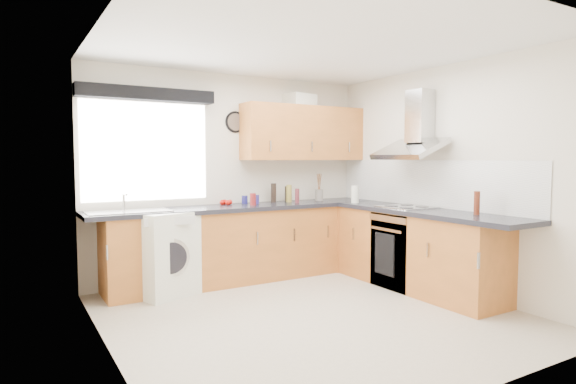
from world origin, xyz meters
TOP-DOWN VIEW (x-y plane):
  - ground_plane at (0.00, 0.00)m, footprint 3.60×3.60m
  - ceiling at (0.00, 0.00)m, footprint 3.60×3.60m
  - wall_back at (0.00, 1.80)m, footprint 3.60×0.02m
  - wall_front at (0.00, -1.80)m, footprint 3.60×0.02m
  - wall_left at (-1.80, 0.00)m, footprint 0.02×3.60m
  - wall_right at (1.80, 0.00)m, footprint 0.02×3.60m
  - window at (-1.05, 1.79)m, footprint 1.40×0.02m
  - window_blind at (-1.05, 1.70)m, footprint 1.50×0.18m
  - splashback at (1.79, 0.30)m, footprint 0.01×3.00m
  - base_cab_back at (-0.10, 1.51)m, footprint 3.00×0.58m
  - base_cab_corner at (1.50, 1.50)m, footprint 0.60×0.60m
  - base_cab_right at (1.51, 0.15)m, footprint 0.58×2.10m
  - worktop_back at (0.00, 1.50)m, footprint 3.60×0.62m
  - worktop_right at (1.50, 0.00)m, footprint 0.62×2.42m
  - sink at (-1.33, 1.50)m, footprint 0.84×0.46m
  - oven at (1.50, 0.30)m, footprint 0.56×0.58m
  - hob_plate at (1.50, 0.30)m, footprint 0.52×0.52m
  - extractor_hood at (1.60, 0.30)m, footprint 0.52×0.78m
  - upper_cabinets at (0.95, 1.62)m, footprint 1.70×0.35m
  - washing_machine at (-1.00, 1.40)m, footprint 0.78×0.77m
  - wall_clock at (0.05, 1.78)m, footprint 0.27×0.04m
  - casserole at (0.94, 1.72)m, footprint 0.44×0.36m
  - storage_box at (0.90, 1.72)m, footprint 0.28×0.25m
  - utensil_pot at (1.15, 1.56)m, footprint 0.11×0.11m
  - kitchen_roll at (1.35, 1.05)m, footprint 0.11×0.11m
  - tomato_cluster at (-0.15, 1.65)m, footprint 0.17×0.17m
  - jar_0 at (0.75, 1.66)m, footprint 0.06×0.06m
  - jar_1 at (0.24, 1.59)m, footprint 0.05×0.05m
  - jar_2 at (0.72, 1.42)m, footprint 0.05×0.05m
  - jar_3 at (0.70, 1.59)m, footprint 0.07×0.07m
  - jar_4 at (0.11, 1.66)m, footprint 0.07×0.07m
  - jar_5 at (0.11, 1.43)m, footprint 0.07×0.07m
  - jar_6 at (0.71, 1.65)m, footprint 0.06×0.06m
  - jar_7 at (0.52, 1.66)m, footprint 0.07×0.07m
  - bottle_0 at (1.60, -0.57)m, footprint 0.06×0.06m

SIDE VIEW (x-z plane):
  - ground_plane at x=0.00m, z-range 0.00..0.00m
  - oven at x=1.50m, z-range 0.00..0.85m
  - base_cab_back at x=-0.10m, z-range 0.00..0.86m
  - base_cab_corner at x=1.50m, z-range 0.00..0.86m
  - base_cab_right at x=1.51m, z-range 0.00..0.86m
  - washing_machine at x=-1.00m, z-range 0.00..0.90m
  - worktop_back at x=0.00m, z-range 0.86..0.91m
  - worktop_right at x=1.50m, z-range 0.86..0.91m
  - hob_plate at x=1.50m, z-range 0.91..0.92m
  - tomato_cluster at x=-0.15m, z-range 0.91..0.97m
  - sink at x=-1.33m, z-range 0.90..1.00m
  - jar_4 at x=0.11m, z-range 0.91..1.01m
  - jar_1 at x=0.24m, z-range 0.91..1.02m
  - jar_0 at x=0.75m, z-range 0.91..1.02m
  - jar_5 at x=0.11m, z-range 0.91..1.05m
  - utensil_pot at x=1.15m, z-range 0.91..1.06m
  - jar_2 at x=0.72m, z-range 0.91..1.09m
  - jar_6 at x=0.71m, z-range 0.91..1.11m
  - kitchen_roll at x=1.35m, z-range 0.91..1.13m
  - jar_3 at x=0.70m, z-range 0.91..1.13m
  - bottle_0 at x=1.60m, z-range 0.91..1.15m
  - jar_7 at x=0.52m, z-range 0.91..1.15m
  - splashback at x=1.79m, z-range 0.91..1.45m
  - wall_back at x=0.00m, z-range 0.00..2.50m
  - wall_front at x=0.00m, z-range 0.00..2.50m
  - wall_left at x=-1.80m, z-range 0.00..2.50m
  - wall_right at x=1.80m, z-range 0.00..2.50m
  - window at x=-1.05m, z-range 1.00..2.10m
  - extractor_hood at x=1.60m, z-range 1.44..2.10m
  - upper_cabinets at x=0.95m, z-range 1.45..2.15m
  - wall_clock at x=0.05m, z-range 1.79..2.05m
  - window_blind at x=-1.05m, z-range 2.11..2.25m
  - storage_box at x=0.90m, z-range 2.15..2.26m
  - casserole at x=0.94m, z-range 2.15..2.31m
  - ceiling at x=0.00m, z-range 2.49..2.51m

